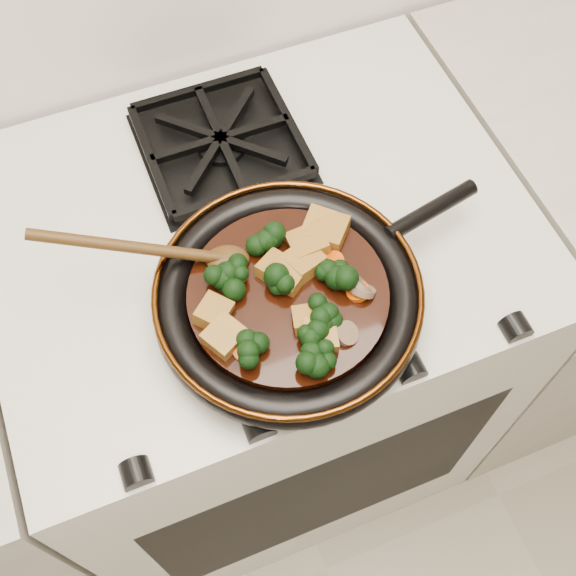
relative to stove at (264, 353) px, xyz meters
name	(u,v)px	position (x,y,z in m)	size (l,w,h in m)	color
stove	(264,353)	(0.00, 0.00, 0.00)	(0.76, 0.60, 0.90)	beige
burner_grate_front	(293,299)	(0.00, -0.14, 0.46)	(0.23, 0.23, 0.03)	black
burner_grate_back	(221,143)	(0.00, 0.14, 0.46)	(0.23, 0.23, 0.03)	black
skillet	(289,297)	(-0.01, -0.15, 0.49)	(0.46, 0.34, 0.05)	black
braising_sauce	(288,296)	(-0.01, -0.15, 0.50)	(0.25, 0.25, 0.02)	black
tofu_cube_0	(214,313)	(-0.11, -0.15, 0.52)	(0.04, 0.04, 0.02)	#8C6020
tofu_cube_1	(319,225)	(0.06, -0.08, 0.52)	(0.04, 0.04, 0.02)	#8C6020
tofu_cube_2	(321,336)	(0.00, -0.22, 0.52)	(0.04, 0.04, 0.02)	#8C6020
tofu_cube_3	(225,337)	(-0.10, -0.18, 0.52)	(0.04, 0.04, 0.02)	#8C6020
tofu_cube_4	(304,262)	(0.02, -0.12, 0.52)	(0.04, 0.04, 0.02)	#8C6020
tofu_cube_5	(308,319)	(0.00, -0.20, 0.52)	(0.04, 0.03, 0.02)	#8C6020
tofu_cube_6	(288,276)	(0.00, -0.13, 0.52)	(0.04, 0.04, 0.02)	#8C6020
tofu_cube_7	(274,268)	(-0.02, -0.12, 0.52)	(0.04, 0.03, 0.02)	#8C6020
tofu_cube_8	(308,244)	(0.04, -0.10, 0.52)	(0.04, 0.04, 0.02)	#8C6020
tofu_cube_9	(328,231)	(0.07, -0.09, 0.52)	(0.04, 0.05, 0.02)	#8C6020
broccoli_floret_0	(250,350)	(-0.08, -0.21, 0.52)	(0.05, 0.05, 0.06)	black
broccoli_floret_1	(334,279)	(0.05, -0.16, 0.52)	(0.06, 0.06, 0.05)	black
broccoli_floret_2	(287,284)	(-0.01, -0.15, 0.52)	(0.06, 0.06, 0.05)	black
broccoli_floret_3	(265,240)	(-0.01, -0.08, 0.52)	(0.06, 0.06, 0.05)	black
broccoli_floret_4	(222,285)	(-0.08, -0.12, 0.52)	(0.06, 0.06, 0.05)	black
broccoli_floret_5	(316,357)	(-0.02, -0.25, 0.52)	(0.06, 0.06, 0.05)	black
broccoli_floret_6	(322,315)	(0.01, -0.20, 0.52)	(0.05, 0.05, 0.05)	black
broccoli_floret_7	(316,330)	(0.00, -0.22, 0.52)	(0.06, 0.06, 0.06)	black
broccoli_floret_8	(238,270)	(-0.06, -0.10, 0.52)	(0.05, 0.05, 0.05)	black
carrot_coin_0	(333,262)	(0.06, -0.13, 0.51)	(0.03, 0.03, 0.01)	#CA4105
carrot_coin_1	(238,274)	(-0.06, -0.11, 0.51)	(0.03, 0.03, 0.01)	#CA4105
carrot_coin_2	(358,291)	(0.07, -0.18, 0.51)	(0.03, 0.03, 0.01)	#CA4105
carrot_coin_3	(246,349)	(-0.09, -0.21, 0.51)	(0.03, 0.03, 0.01)	#CA4105
mushroom_slice_0	(362,290)	(0.07, -0.19, 0.52)	(0.03, 0.03, 0.01)	brown
mushroom_slice_1	(362,285)	(0.08, -0.18, 0.52)	(0.04, 0.04, 0.01)	brown
mushroom_slice_2	(346,333)	(0.03, -0.23, 0.52)	(0.03, 0.03, 0.01)	brown
wooden_spoon	(173,252)	(-0.13, -0.06, 0.53)	(0.15, 0.08, 0.24)	#40270D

